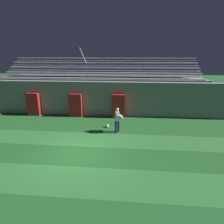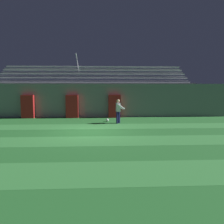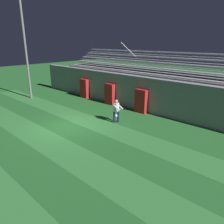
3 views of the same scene
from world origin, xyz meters
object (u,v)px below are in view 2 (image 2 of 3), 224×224
Objects in this scene: goalkeeper at (118,110)px; soccer_ball at (107,120)px; padding_pillar_gate_right at (114,106)px; padding_pillar_far_left at (28,107)px; padding_pillar_gate_left at (72,106)px.

soccer_ball is at bearing 133.12° from goalkeeper.
padding_pillar_far_left is (-7.05, 0.00, 0.00)m from padding_pillar_gate_right.
padding_pillar_gate_left is 1.00× the size of padding_pillar_far_left.
soccer_ball is (6.41, -2.24, -0.83)m from padding_pillar_far_left.
padding_pillar_gate_left is 3.48m from padding_pillar_gate_right.
padding_pillar_far_left is 7.76m from goalkeeper.
soccer_ball is at bearing -38.29° from padding_pillar_gate_left.
padding_pillar_gate_left is 1.00× the size of padding_pillar_gate_right.
goalkeeper is at bearing -46.88° from soccer_ball.
soccer_ball is at bearing -19.26° from padding_pillar_far_left.
padding_pillar_gate_left and padding_pillar_far_left have the same top height.
padding_pillar_gate_left and padding_pillar_gate_right have the same top height.
padding_pillar_gate_right is at bearing 91.78° from goalkeeper.
padding_pillar_gate_right is at bearing 73.87° from soccer_ball.
padding_pillar_far_left is 1.13× the size of goalkeeper.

